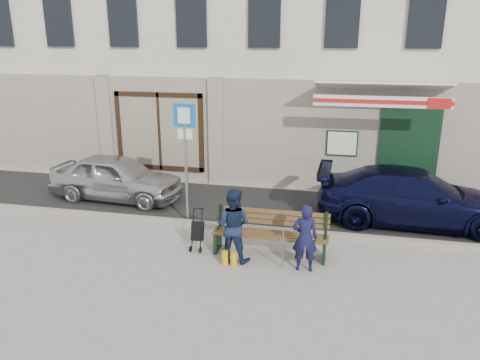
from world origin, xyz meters
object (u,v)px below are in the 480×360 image
(bench, at_px, (268,234))
(parking_sign, at_px, (185,144))
(car_navy, at_px, (414,197))
(stroller, at_px, (197,232))
(woman, at_px, (233,225))
(man, at_px, (305,238))
(car_silver, at_px, (117,177))

(bench, bearing_deg, parking_sign, 149.14)
(car_navy, height_order, stroller, car_navy)
(woman, relative_size, stroller, 1.70)
(parking_sign, relative_size, bench, 1.21)
(woman, bearing_deg, man, -177.68)
(bench, xyz_separation_m, woman, (-0.65, -0.39, 0.30))
(woman, bearing_deg, bench, -141.66)
(car_navy, height_order, man, man)
(man, distance_m, stroller, 2.36)
(car_navy, bearing_deg, car_silver, 90.50)
(parking_sign, xyz_separation_m, woman, (1.53, -1.70, -1.21))
(car_silver, distance_m, parking_sign, 3.06)
(parking_sign, bearing_deg, man, -25.90)
(man, xyz_separation_m, stroller, (-2.30, 0.45, -0.28))
(bench, height_order, stroller, bench)
(parking_sign, height_order, stroller, parking_sign)
(car_navy, xyz_separation_m, parking_sign, (-5.34, -1.13, 1.30))
(bench, height_order, woman, woman)
(parking_sign, relative_size, woman, 1.91)
(car_silver, bearing_deg, parking_sign, -112.22)
(car_navy, distance_m, stroller, 5.30)
(parking_sign, distance_m, bench, 2.96)
(car_navy, distance_m, parking_sign, 5.62)
(car_silver, bearing_deg, man, -114.98)
(stroller, bearing_deg, car_navy, 25.78)
(car_navy, xyz_separation_m, woman, (-3.81, -2.83, 0.09))
(man, bearing_deg, bench, -38.51)
(car_silver, bearing_deg, bench, -114.28)
(car_silver, relative_size, man, 2.72)
(woman, xyz_separation_m, stroller, (-0.85, 0.32, -0.37))
(stroller, bearing_deg, car_silver, 137.85)
(car_navy, distance_m, woman, 4.75)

